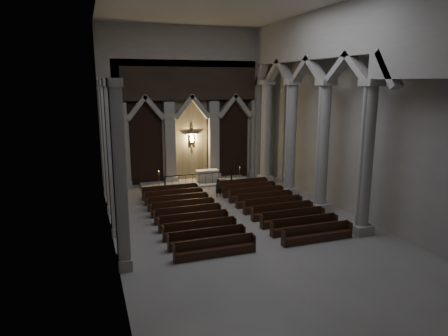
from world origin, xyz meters
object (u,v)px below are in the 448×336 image
(altar, at_px, (207,175))
(candle_stand_right, at_px, (239,179))
(altar_rail, at_px, (199,178))
(candle_stand_left, at_px, (159,185))
(worshipper, at_px, (219,188))
(pews, at_px, (232,211))

(altar, height_order, candle_stand_right, candle_stand_right)
(candle_stand_right, bearing_deg, altar_rail, -178.91)
(altar, relative_size, altar_rail, 0.33)
(altar, xyz_separation_m, candle_stand_left, (-3.99, -0.89, -0.20))
(worshipper, bearing_deg, candle_stand_left, 144.70)
(candle_stand_right, bearing_deg, pews, -114.55)
(candle_stand_left, distance_m, worshipper, 4.79)
(altar_rail, distance_m, worshipper, 3.11)
(altar_rail, xyz_separation_m, worshipper, (0.55, -3.05, -0.07))
(pews, bearing_deg, worshipper, 82.48)
(altar_rail, relative_size, worshipper, 4.28)
(altar_rail, relative_size, candle_stand_left, 3.66)
(worshipper, bearing_deg, altar, 90.12)
(altar, height_order, pews, altar)
(altar, distance_m, worshipper, 4.02)
(altar, bearing_deg, candle_stand_right, -20.23)
(altar, height_order, worshipper, worshipper)
(altar_rail, distance_m, pews, 7.25)
(pews, bearing_deg, altar, 83.57)
(candle_stand_left, xyz_separation_m, pews, (3.07, -7.31, -0.12))
(altar_rail, bearing_deg, candle_stand_right, 1.09)
(candle_stand_left, bearing_deg, pews, -67.20)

